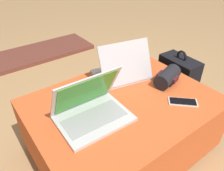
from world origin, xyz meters
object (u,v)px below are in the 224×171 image
object	(u,v)px
laptop_far	(122,71)
laptop_near	(91,109)
wrist_brace	(167,77)
cell_phone	(183,102)
backpack	(177,83)

from	to	relation	value
laptop_far	laptop_near	bearing A→B (deg)	41.23
wrist_brace	cell_phone	bearing A→B (deg)	-111.74
laptop_near	backpack	distance (m)	0.90
laptop_near	backpack	world-z (taller)	laptop_near
cell_phone	backpack	world-z (taller)	backpack
laptop_far	cell_phone	size ratio (longest dim) A/B	2.37
cell_phone	backpack	size ratio (longest dim) A/B	0.33
cell_phone	wrist_brace	size ratio (longest dim) A/B	0.76
cell_phone	backpack	distance (m)	0.54
cell_phone	wrist_brace	world-z (taller)	wrist_brace
laptop_far	backpack	xyz separation A→B (m)	(0.49, -0.08, -0.25)
backpack	wrist_brace	distance (m)	0.42
laptop_near	backpack	bearing A→B (deg)	9.36
laptop_near	wrist_brace	size ratio (longest dim) A/B	1.72
laptop_far	cell_phone	world-z (taller)	laptop_far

